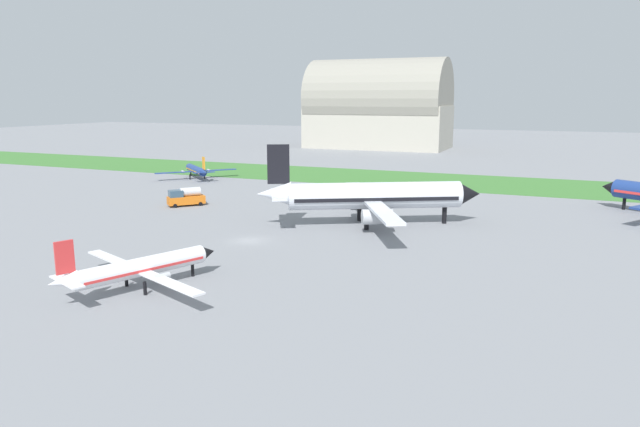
% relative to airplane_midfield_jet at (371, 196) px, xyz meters
% --- Properties ---
extents(ground_plane, '(600.00, 600.00, 0.00)m').
position_rel_airplane_midfield_jet_xyz_m(ground_plane, '(-12.05, -15.99, -4.47)').
color(ground_plane, gray).
extents(grass_taxiway_strip, '(360.00, 28.00, 0.08)m').
position_rel_airplane_midfield_jet_xyz_m(grass_taxiway_strip, '(-12.05, 51.71, -4.43)').
color(grass_taxiway_strip, '#3D7533').
rests_on(grass_taxiway_strip, ground_plane).
extents(airplane_midfield_jet, '(31.95, 32.00, 12.42)m').
position_rel_airplane_midfield_jet_xyz_m(airplane_midfield_jet, '(0.00, 0.00, 0.00)').
color(airplane_midfield_jet, silver).
rests_on(airplane_midfield_jet, ground_plane).
extents(airplane_taxiing_turboprop, '(14.09, 15.68, 5.88)m').
position_rel_airplane_midfield_jet_xyz_m(airplane_taxiing_turboprop, '(-54.53, 32.97, -2.32)').
color(airplane_taxiing_turboprop, navy).
rests_on(airplane_taxiing_turboprop, ground_plane).
extents(airplane_foreground_turboprop, '(20.21, 17.51, 6.37)m').
position_rel_airplane_midfield_jet_xyz_m(airplane_foreground_turboprop, '(-11.96, -38.18, -2.14)').
color(airplane_foreground_turboprop, white).
rests_on(airplane_foreground_turboprop, ground_plane).
extents(fuel_truck_near_gate, '(6.07, 6.49, 3.29)m').
position_rel_airplane_midfield_jet_xyz_m(fuel_truck_near_gate, '(-35.65, 2.35, -2.89)').
color(fuel_truck_near_gate, orange).
rests_on(fuel_truck_near_gate, ground_plane).
extents(hangar_distant, '(52.90, 29.71, 33.68)m').
position_rel_airplane_midfield_jet_xyz_m(hangar_distant, '(-40.96, 134.34, 10.75)').
color(hangar_distant, '#B2AD9E').
rests_on(hangar_distant, ground_plane).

